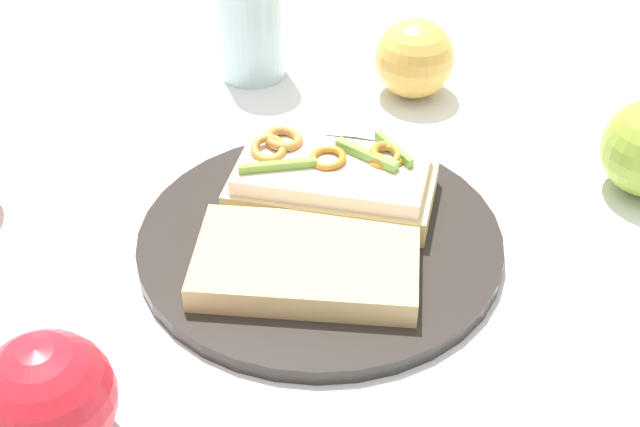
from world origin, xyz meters
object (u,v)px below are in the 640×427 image
bread_slice_side (307,263)px  drinking_glass (251,19)px  sandwich (332,181)px  apple_3 (415,58)px  apple_2 (48,398)px  plate (320,241)px

bread_slice_side → drinking_glass: bearing=105.8°
sandwich → apple_3: bearing=79.3°
apple_2 → sandwich: bearing=-57.9°
plate → sandwich: size_ratio=1.55×
plate → drinking_glass: size_ratio=2.34×
bread_slice_side → apple_2: (-0.07, 0.18, 0.02)m
apple_2 → apple_3: apple_2 is taller
drinking_glass → apple_3: bearing=-125.4°
plate → bread_slice_side: bearing=146.1°
bread_slice_side → plate: bearing=83.0°
sandwich → apple_3: 0.19m
apple_3 → drinking_glass: size_ratio=0.64×
plate → sandwich: (0.04, -0.02, 0.02)m
apple_2 → apple_3: 0.46m
bread_slice_side → apple_3: apple_3 is taller
sandwich → bread_slice_side: (-0.07, 0.05, -0.01)m
bread_slice_side → drinking_glass: drinking_glass is taller
plate → bread_slice_side: 0.05m
plate → apple_3: size_ratio=3.67×
sandwich → bread_slice_side: 0.09m
plate → apple_2: bearing=117.7°
plate → bread_slice_side: size_ratio=1.74×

